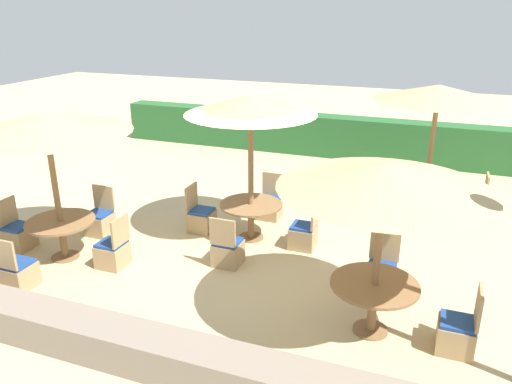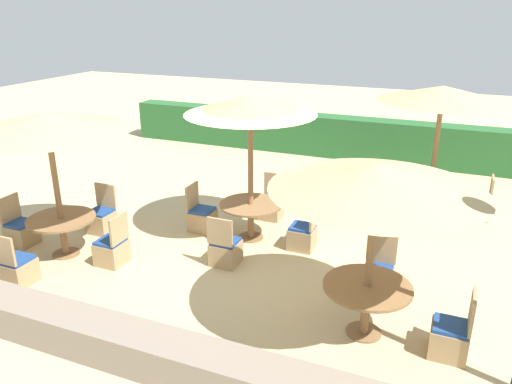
{
  "view_description": "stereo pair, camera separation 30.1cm",
  "coord_description": "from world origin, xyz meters",
  "px_view_note": "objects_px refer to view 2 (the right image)",
  "views": [
    {
      "loc": [
        3.07,
        -7.66,
        4.22
      ],
      "look_at": [
        0.0,
        0.6,
        0.9
      ],
      "focal_mm": 35.0,
      "sensor_mm": 36.0,
      "label": 1
    },
    {
      "loc": [
        3.35,
        -7.55,
        4.22
      ],
      "look_at": [
        0.0,
        0.6,
        0.9
      ],
      "focal_mm": 35.0,
      "sensor_mm": 36.0,
      "label": 2
    }
  ],
  "objects_px": {
    "patio_chair_center_south": "(225,250)",
    "parasol_front_left": "(47,122)",
    "round_table_back_right": "(431,185)",
    "patio_chair_center_east": "(303,235)",
    "patio_chair_center_west": "(202,217)",
    "patio_chair_front_left_south": "(17,269)",
    "patio_chair_front_left_west": "(21,231)",
    "patio_chair_back_right_south": "(427,217)",
    "round_table_front_right": "(367,294)",
    "patio_chair_back_right_west": "(381,193)",
    "patio_chair_front_right_north": "(377,278)",
    "parasol_center": "(250,106)",
    "parasol_back_right": "(443,94)",
    "patio_chair_center_north": "(271,206)",
    "patio_chair_front_left_east": "(112,250)",
    "round_table_center": "(251,210)",
    "patio_chair_back_right_east": "(478,206)",
    "patio_chair_front_right_east": "(451,337)",
    "patio_chair_front_left_north": "(102,219)",
    "round_table_front_left": "(62,225)"
  },
  "relations": [
    {
      "from": "parasol_center",
      "to": "patio_chair_center_east",
      "type": "height_order",
      "value": "parasol_center"
    },
    {
      "from": "patio_chair_center_south",
      "to": "patio_chair_front_left_west",
      "type": "relative_size",
      "value": 1.0
    },
    {
      "from": "round_table_front_left",
      "to": "parasol_back_right",
      "type": "bearing_deg",
      "value": 38.24
    },
    {
      "from": "parasol_front_left",
      "to": "patio_chair_front_left_south",
      "type": "xyz_separation_m",
      "value": [
        0.02,
        -1.08,
        -2.16
      ]
    },
    {
      "from": "round_table_back_right",
      "to": "patio_chair_back_right_east",
      "type": "height_order",
      "value": "patio_chair_back_right_east"
    },
    {
      "from": "parasol_back_right",
      "to": "patio_chair_center_east",
      "type": "height_order",
      "value": "parasol_back_right"
    },
    {
      "from": "round_table_center",
      "to": "patio_chair_center_north",
      "type": "relative_size",
      "value": 1.27
    },
    {
      "from": "patio_chair_center_east",
      "to": "patio_chair_front_left_north",
      "type": "xyz_separation_m",
      "value": [
        -3.9,
        -0.8,
        0.0
      ]
    },
    {
      "from": "patio_chair_center_east",
      "to": "parasol_front_left",
      "type": "xyz_separation_m",
      "value": [
        -3.87,
        -1.85,
        2.16
      ]
    },
    {
      "from": "round_table_front_right",
      "to": "patio_chair_back_right_west",
      "type": "bearing_deg",
      "value": 96.56
    },
    {
      "from": "round_table_front_right",
      "to": "round_table_center",
      "type": "distance_m",
      "value": 3.37
    },
    {
      "from": "parasol_back_right",
      "to": "patio_chair_back_right_south",
      "type": "bearing_deg",
      "value": -88.19
    },
    {
      "from": "patio_chair_back_right_west",
      "to": "round_table_front_left",
      "type": "bearing_deg",
      "value": -46.47
    },
    {
      "from": "parasol_center",
      "to": "round_table_center",
      "type": "relative_size",
      "value": 2.32
    },
    {
      "from": "round_table_front_right",
      "to": "patio_chair_front_right_north",
      "type": "relative_size",
      "value": 1.27
    },
    {
      "from": "patio_chair_back_right_east",
      "to": "patio_chair_front_right_east",
      "type": "bearing_deg",
      "value": 175.87
    },
    {
      "from": "parasol_back_right",
      "to": "patio_chair_center_south",
      "type": "distance_m",
      "value": 5.41
    },
    {
      "from": "patio_chair_center_west",
      "to": "patio_chair_front_left_south",
      "type": "height_order",
      "value": "same"
    },
    {
      "from": "round_table_back_right",
      "to": "patio_chair_center_east",
      "type": "bearing_deg",
      "value": -125.74
    },
    {
      "from": "round_table_center",
      "to": "patio_chair_front_left_west",
      "type": "relative_size",
      "value": 1.27
    },
    {
      "from": "patio_chair_back_right_east",
      "to": "patio_chair_center_south",
      "type": "distance_m",
      "value": 5.56
    },
    {
      "from": "round_table_back_right",
      "to": "round_table_front_left",
      "type": "xyz_separation_m",
      "value": [
        -5.86,
        -4.62,
        -0.02
      ]
    },
    {
      "from": "round_table_front_right",
      "to": "patio_chair_center_north",
      "type": "distance_m",
      "value": 4.14
    },
    {
      "from": "patio_chair_front_right_east",
      "to": "patio_chair_front_left_south",
      "type": "distance_m",
      "value": 6.53
    },
    {
      "from": "patio_chair_front_left_east",
      "to": "patio_chair_front_right_north",
      "type": "bearing_deg",
      "value": -80.07
    },
    {
      "from": "patio_chair_front_right_east",
      "to": "parasol_center",
      "type": "relative_size",
      "value": 0.34
    },
    {
      "from": "patio_chair_back_right_west",
      "to": "patio_chair_front_left_east",
      "type": "height_order",
      "value": "same"
    },
    {
      "from": "patio_chair_back_right_west",
      "to": "parasol_back_right",
      "type": "bearing_deg",
      "value": 91.01
    },
    {
      "from": "round_table_front_right",
      "to": "patio_chair_front_left_west",
      "type": "relative_size",
      "value": 1.27
    },
    {
      "from": "parasol_center",
      "to": "patio_chair_front_left_west",
      "type": "bearing_deg",
      "value": -154.23
    },
    {
      "from": "patio_chair_back_right_south",
      "to": "patio_chair_front_left_south",
      "type": "height_order",
      "value": "same"
    },
    {
      "from": "patio_chair_front_left_north",
      "to": "round_table_center",
      "type": "bearing_deg",
      "value": -163.59
    },
    {
      "from": "patio_chair_front_right_east",
      "to": "round_table_front_left",
      "type": "relative_size",
      "value": 0.79
    },
    {
      "from": "patio_chair_front_right_north",
      "to": "patio_chair_front_right_east",
      "type": "xyz_separation_m",
      "value": [
        1.11,
        -1.11,
        0.0
      ]
    },
    {
      "from": "parasol_back_right",
      "to": "patio_chair_center_north",
      "type": "relative_size",
      "value": 2.9
    },
    {
      "from": "patio_chair_front_left_west",
      "to": "patio_chair_back_right_south",
      "type": "bearing_deg",
      "value": 117.25
    },
    {
      "from": "patio_chair_front_left_west",
      "to": "patio_chair_front_left_east",
      "type": "relative_size",
      "value": 1.0
    },
    {
      "from": "patio_chair_back_right_south",
      "to": "patio_chair_front_left_north",
      "type": "distance_m",
      "value": 6.44
    },
    {
      "from": "round_table_front_left",
      "to": "patio_chair_back_right_east",
      "type": "bearing_deg",
      "value": 33.83
    },
    {
      "from": "parasol_back_right",
      "to": "patio_chair_front_left_west",
      "type": "distance_m",
      "value": 8.6
    },
    {
      "from": "parasol_center",
      "to": "parasol_front_left",
      "type": "distance_m",
      "value": 3.39
    },
    {
      "from": "parasol_center",
      "to": "patio_chair_center_south",
      "type": "height_order",
      "value": "parasol_center"
    },
    {
      "from": "parasol_center",
      "to": "patio_chair_front_right_east",
      "type": "bearing_deg",
      "value": -30.72
    },
    {
      "from": "patio_chair_front_left_north",
      "to": "patio_chair_front_left_west",
      "type": "relative_size",
      "value": 1.0
    },
    {
      "from": "patio_chair_front_right_east",
      "to": "round_table_front_right",
      "type": "bearing_deg",
      "value": 88.52
    },
    {
      "from": "patio_chair_front_right_north",
      "to": "patio_chair_center_south",
      "type": "bearing_deg",
      "value": 0.92
    },
    {
      "from": "patio_chair_center_south",
      "to": "parasol_front_left",
      "type": "height_order",
      "value": "parasol_front_left"
    },
    {
      "from": "patio_chair_center_south",
      "to": "patio_chair_front_left_east",
      "type": "relative_size",
      "value": 1.0
    },
    {
      "from": "parasol_back_right",
      "to": "patio_chair_center_east",
      "type": "bearing_deg",
      "value": -125.74
    },
    {
      "from": "patio_chair_back_right_east",
      "to": "patio_chair_front_right_north",
      "type": "distance_m",
      "value": 4.05
    }
  ]
}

